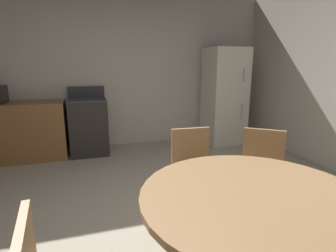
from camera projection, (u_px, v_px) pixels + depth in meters
ground_plane at (156, 238)px, 2.31m from camera, size 14.00×14.00×0.00m
wall_back at (113, 71)px, 4.75m from camera, size 5.87×0.12×2.70m
kitchen_counter at (4, 132)px, 4.08m from camera, size 1.80×0.60×0.90m
oven_range at (89, 126)px, 4.44m from camera, size 0.60×0.60×1.10m
refrigerator at (224, 96)px, 5.00m from camera, size 0.68×0.68×1.76m
dining_table at (253, 218)px, 1.54m from camera, size 1.31×1.31×0.76m
chair_northeast at (261, 170)px, 2.51m from camera, size 0.56×0.56×0.87m
chair_north at (194, 168)px, 2.55m from camera, size 0.42×0.42×0.87m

